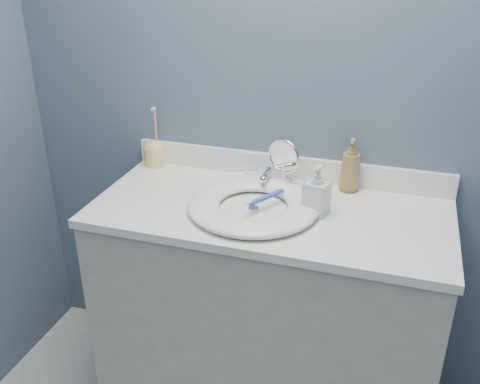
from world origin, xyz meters
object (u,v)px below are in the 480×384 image
at_px(soap_bottle_amber, 351,165).
at_px(toothbrush_holder, 155,152).
at_px(makeup_mirror, 283,162).
at_px(soap_bottle_clear, 317,190).

height_order(soap_bottle_amber, toothbrush_holder, toothbrush_holder).
xyz_separation_m(makeup_mirror, toothbrush_holder, (-0.55, 0.07, -0.05)).
relative_size(soap_bottle_amber, soap_bottle_clear, 1.15).
xyz_separation_m(soap_bottle_amber, soap_bottle_clear, (-0.08, -0.22, -0.01)).
bearing_deg(makeup_mirror, toothbrush_holder, -164.47).
xyz_separation_m(makeup_mirror, soap_bottle_clear, (0.15, -0.15, -0.02)).
relative_size(makeup_mirror, toothbrush_holder, 0.81).
relative_size(soap_bottle_amber, toothbrush_holder, 0.81).
xyz_separation_m(soap_bottle_amber, toothbrush_holder, (-0.78, 0.00, -0.04)).
distance_m(makeup_mirror, toothbrush_holder, 0.55).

